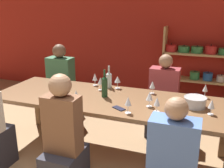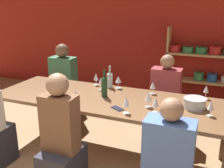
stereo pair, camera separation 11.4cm
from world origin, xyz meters
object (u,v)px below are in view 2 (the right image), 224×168
Objects in this scene: wine_glass_white_b at (206,90)px; person_far_a at (165,106)px; wine_glass_empty_d at (118,80)px; wine_glass_white_a at (75,94)px; wine_glass_red_a at (155,102)px; wine_bottle_dark at (105,86)px; wine_glass_empty_b at (211,106)px; shelf_unit at (199,75)px; wine_bottle_green at (110,79)px; wine_glass_empty_a at (153,85)px; cell_phone at (117,108)px; wine_glass_red_d at (148,97)px; wine_glass_red_c at (101,81)px; person_far_b at (64,91)px; dining_table at (109,103)px; wine_glass_red_b at (126,102)px; wine_glass_empty_c at (96,77)px; person_near_c at (61,147)px; mixing_bowl at (195,103)px.

wine_glass_white_b is 0.14× the size of person_far_a.
wine_glass_empty_d is at bearing -178.98° from wine_glass_white_b.
wine_glass_white_a is 1.03× the size of wine_glass_red_a.
wine_bottle_dark is 2.07× the size of wine_glass_empty_b.
shelf_unit is 4.83× the size of wine_bottle_green.
person_far_a is (0.60, 0.78, -0.47)m from wine_bottle_dark.
wine_glass_red_a is 0.14× the size of person_far_a.
cell_phone is at bearing -110.45° from wine_glass_empty_a.
wine_bottle_dark reaches higher than wine_glass_white_b.
cell_phone is at bearing -141.39° from wine_glass_white_b.
wine_glass_red_d reaches higher than wine_glass_empty_d.
wine_glass_red_c and wine_glass_red_d have the same top height.
person_far_b is (-1.37, 1.07, -0.31)m from cell_phone.
wine_bottle_green is at bearing 119.03° from cell_phone.
dining_table is 1.18m from wine_glass_white_b.
person_far_b is (-1.12, 0.39, -0.43)m from wine_glass_empty_d.
wine_glass_red_b is at bearing -45.83° from dining_table.
wine_glass_empty_a reaches higher than cell_phone.
wine_glass_red_c reaches higher than wine_glass_empty_c.
person_near_c reaches higher than wine_glass_red_a.
shelf_unit reaches higher than wine_glass_empty_d.
person_near_c is (-0.64, -1.15, -0.40)m from wine_glass_empty_a.
wine_glass_red_c reaches higher than wine_glass_empty_a.
person_far_b reaches higher than wine_bottle_dark.
wine_glass_red_b is at bearing -47.04° from wine_glass_empty_c.
wine_glass_white_a is at bearing 128.06° from person_far_b.
person_far_a is (-0.55, 0.39, -0.45)m from wine_glass_white_b.
wine_glass_red_d is 1.01m from person_far_a.
person_far_b is at bearing -147.44° from shelf_unit.
mixing_bowl is 0.95m from person_far_a.
dining_table is at bearing -48.13° from wine_glass_empty_c.
wine_bottle_green is at bearing 123.68° from wine_glass_red_b.
wine_bottle_green is 1.75× the size of wine_glass_empty_c.
mixing_bowl is at bearing 3.81° from dining_table.
person_far_b is at bearing 142.59° from wine_glass_red_b.
wine_glass_red_b is (0.35, -0.36, 0.20)m from dining_table.
wine_glass_red_a is at bearing -73.44° from wine_glass_empty_a.
person_far_a is at bearing 35.68° from wine_glass_empty_d.
person_near_c is (-1.18, -0.86, -0.35)m from mixing_bowl.
wine_glass_empty_c is (-1.46, -0.00, -0.00)m from wine_glass_white_b.
shelf_unit is at bearing 61.54° from wine_glass_empty_d.
dining_table is 0.44m from wine_glass_empty_d.
wine_bottle_green is 1.73× the size of wine_glass_red_d.
wine_glass_white_a is 1.00m from wine_glass_empty_a.
shelf_unit is at bearing 65.19° from wine_bottle_dark.
wine_glass_white_b is 0.98× the size of wine_glass_empty_c.
wine_glass_red_d reaches higher than wine_glass_red_a.
wine_bottle_green is at bearing 66.65° from wine_glass_red_c.
cell_phone is at bearing -46.94° from wine_bottle_dark.
wine_glass_red_b reaches higher than wine_glass_empty_a.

